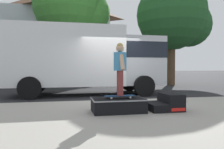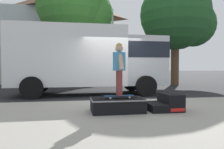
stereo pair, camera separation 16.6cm
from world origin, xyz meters
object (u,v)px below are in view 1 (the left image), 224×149
kicker_ramp (166,103)px  box_truck (88,58)px  skater_kid (120,65)px  skateboard (120,96)px  street_tree_neighbour (72,6)px  skate_box (118,105)px  street_tree_main (175,18)px

kicker_ramp → box_truck: (-1.63, 4.79, 1.40)m
box_truck → skater_kid: bearing=-85.5°
kicker_ramp → skateboard: 1.28m
skateboard → kicker_ramp: bearing=-1.0°
box_truck → street_tree_neighbour: bearing=97.3°
kicker_ramp → skate_box: bearing=180.0°
skater_kid → box_truck: box_truck is taller
skate_box → street_tree_neighbour: 10.36m
kicker_ramp → street_tree_neighbour: bearing=103.5°
skate_box → skater_kid: (0.06, 0.02, 1.02)m
kicker_ramp → skater_kid: (-1.26, 0.02, 1.02)m
skate_box → street_tree_neighbour: bearing=95.5°
street_tree_neighbour → street_tree_main: bearing=0.7°
kicker_ramp → street_tree_neighbour: street_tree_neighbour is taller
skater_kid → street_tree_main: bearing=55.7°
street_tree_main → box_truck: bearing=-146.4°
skateboard → street_tree_main: street_tree_main is taller
skater_kid → street_tree_neighbour: size_ratio=0.18×
kicker_ramp → street_tree_main: (5.00, 9.20, 4.48)m
skater_kid → kicker_ramp: bearing=-1.0°
skateboard → street_tree_main: size_ratio=0.11×
street_tree_main → street_tree_neighbour: (-7.19, -0.09, 0.38)m
street_tree_main → street_tree_neighbour: size_ratio=0.98×
street_tree_neighbour → skateboard: bearing=-84.2°
box_truck → street_tree_main: (6.64, 4.41, 3.08)m
box_truck → street_tree_main: bearing=33.6°
kicker_ramp → skater_kid: 1.62m
kicker_ramp → skateboard: kicker_ramp is taller
skater_kid → street_tree_neighbour: 9.91m
street_tree_main → skater_kid: bearing=-124.3°
kicker_ramp → street_tree_main: bearing=61.5°
skate_box → street_tree_neighbour: (-0.87, 9.11, 4.86)m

